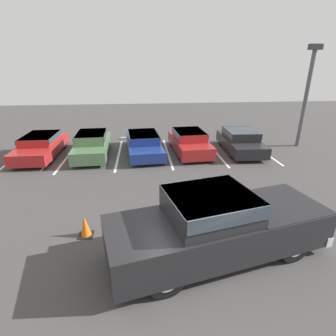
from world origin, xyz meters
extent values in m
plane|color=#423F3F|center=(0.00, 0.00, 0.00)|extent=(60.00, 60.00, 0.00)
cube|color=white|center=(-8.23, 9.18, 0.00)|extent=(0.12, 5.48, 0.01)
cube|color=white|center=(-5.40, 9.18, 0.00)|extent=(0.12, 5.48, 0.01)
cube|color=white|center=(-2.57, 9.18, 0.00)|extent=(0.12, 5.48, 0.01)
cube|color=white|center=(0.26, 9.18, 0.00)|extent=(0.12, 5.48, 0.01)
cube|color=white|center=(3.09, 9.18, 0.00)|extent=(0.12, 5.48, 0.01)
cube|color=white|center=(5.92, 9.18, 0.00)|extent=(0.12, 5.48, 0.01)
cube|color=black|center=(0.71, 0.32, 0.75)|extent=(6.11, 3.24, 0.97)
cube|color=black|center=(0.42, 0.25, 1.56)|extent=(2.45, 2.25, 0.65)
cube|color=#2D3842|center=(0.42, 0.25, 1.70)|extent=(2.42, 2.30, 0.36)
cube|color=black|center=(2.49, 0.73, 1.19)|extent=(2.53, 2.34, 0.14)
cube|color=silver|center=(3.46, 0.95, 0.39)|extent=(0.65, 2.02, 0.28)
cylinder|color=black|center=(2.22, 1.52, 0.45)|extent=(0.93, 0.48, 0.89)
cylinder|color=#ADADB2|center=(2.22, 1.52, 0.45)|extent=(0.55, 0.40, 0.49)
cylinder|color=black|center=(2.59, -0.10, 0.45)|extent=(0.93, 0.48, 0.89)
cylinder|color=#ADADB2|center=(2.59, -0.10, 0.45)|extent=(0.55, 0.40, 0.49)
cylinder|color=black|center=(-1.18, 0.73, 0.45)|extent=(0.93, 0.48, 0.89)
cylinder|color=#ADADB2|center=(-1.18, 0.73, 0.45)|extent=(0.55, 0.40, 0.49)
cylinder|color=black|center=(-0.81, -0.88, 0.45)|extent=(0.93, 0.48, 0.89)
cylinder|color=#ADADB2|center=(-0.81, -0.88, 0.45)|extent=(0.55, 0.40, 0.49)
cube|color=maroon|center=(-6.81, 9.34, 0.49)|extent=(1.84, 4.68, 0.60)
cube|color=maroon|center=(-6.81, 9.43, 1.00)|extent=(1.62, 2.44, 0.42)
cube|color=#2D3842|center=(-6.81, 9.43, 1.08)|extent=(1.69, 2.39, 0.25)
cylinder|color=black|center=(-6.03, 7.98, 0.34)|extent=(0.23, 0.68, 0.68)
cylinder|color=#ADADB2|center=(-6.03, 7.98, 0.34)|extent=(0.24, 0.37, 0.37)
cylinder|color=black|center=(-7.59, 7.98, 0.34)|extent=(0.23, 0.68, 0.68)
cylinder|color=#ADADB2|center=(-7.59, 7.98, 0.34)|extent=(0.24, 0.37, 0.37)
cylinder|color=black|center=(-6.02, 10.70, 0.34)|extent=(0.23, 0.68, 0.68)
cylinder|color=#ADADB2|center=(-6.02, 10.70, 0.34)|extent=(0.24, 0.37, 0.37)
cylinder|color=black|center=(-7.59, 10.70, 0.34)|extent=(0.23, 0.68, 0.68)
cylinder|color=#ADADB2|center=(-7.59, 10.70, 0.34)|extent=(0.24, 0.37, 0.37)
cube|color=#4C6B47|center=(-4.00, 9.15, 0.49)|extent=(1.92, 4.44, 0.63)
cube|color=#4C6B47|center=(-4.00, 9.24, 1.05)|extent=(1.62, 2.34, 0.49)
cube|color=#2D3842|center=(-4.00, 9.24, 1.15)|extent=(1.69, 2.29, 0.29)
cylinder|color=black|center=(-3.21, 7.91, 0.32)|extent=(0.25, 0.64, 0.64)
cylinder|color=#ADADB2|center=(-3.21, 7.91, 0.32)|extent=(0.25, 0.36, 0.35)
cylinder|color=black|center=(-4.68, 7.85, 0.32)|extent=(0.25, 0.64, 0.64)
cylinder|color=#ADADB2|center=(-4.68, 7.85, 0.32)|extent=(0.25, 0.36, 0.35)
cylinder|color=black|center=(-3.32, 10.45, 0.32)|extent=(0.25, 0.64, 0.64)
cylinder|color=#ADADB2|center=(-3.32, 10.45, 0.32)|extent=(0.25, 0.36, 0.35)
cylinder|color=black|center=(-4.79, 10.38, 0.32)|extent=(0.25, 0.64, 0.64)
cylinder|color=#ADADB2|center=(-4.79, 10.38, 0.32)|extent=(0.25, 0.36, 0.35)
cube|color=navy|center=(-1.12, 9.25, 0.45)|extent=(2.19, 4.86, 0.55)
cube|color=navy|center=(-1.13, 9.35, 0.94)|extent=(1.79, 2.58, 0.45)
cube|color=#2D3842|center=(-1.13, 9.35, 1.03)|extent=(1.86, 2.54, 0.27)
cylinder|color=black|center=(-0.23, 7.95, 0.31)|extent=(0.28, 0.64, 0.62)
cylinder|color=#ADADB2|center=(-0.23, 7.95, 0.31)|extent=(0.27, 0.36, 0.34)
cylinder|color=black|center=(-1.78, 7.82, 0.31)|extent=(0.28, 0.64, 0.62)
cylinder|color=#ADADB2|center=(-1.78, 7.82, 0.31)|extent=(0.27, 0.36, 0.34)
cylinder|color=black|center=(-0.46, 10.68, 0.31)|extent=(0.28, 0.64, 0.62)
cylinder|color=#ADADB2|center=(-0.46, 10.68, 0.31)|extent=(0.27, 0.36, 0.34)
cylinder|color=black|center=(-2.01, 10.56, 0.31)|extent=(0.28, 0.64, 0.62)
cylinder|color=#ADADB2|center=(-2.01, 10.56, 0.31)|extent=(0.27, 0.36, 0.34)
cube|color=maroon|center=(1.53, 9.17, 0.49)|extent=(2.06, 4.39, 0.64)
cube|color=maroon|center=(1.53, 9.25, 1.04)|extent=(1.71, 2.32, 0.46)
cube|color=#2D3842|center=(1.53, 9.25, 1.13)|extent=(1.78, 2.28, 0.28)
cylinder|color=black|center=(2.37, 7.98, 0.30)|extent=(0.28, 0.62, 0.60)
cylinder|color=#ADADB2|center=(2.37, 7.98, 0.30)|extent=(0.27, 0.35, 0.33)
cylinder|color=black|center=(0.85, 7.88, 0.30)|extent=(0.28, 0.62, 0.60)
cylinder|color=#ADADB2|center=(0.85, 7.88, 0.30)|extent=(0.27, 0.35, 0.33)
cylinder|color=black|center=(2.21, 10.46, 0.30)|extent=(0.28, 0.62, 0.60)
cylinder|color=#ADADB2|center=(2.21, 10.46, 0.30)|extent=(0.27, 0.35, 0.33)
cylinder|color=black|center=(0.69, 10.36, 0.30)|extent=(0.28, 0.62, 0.60)
cylinder|color=#ADADB2|center=(0.69, 10.36, 0.30)|extent=(0.27, 0.35, 0.33)
cube|color=#232326|center=(4.55, 9.03, 0.49)|extent=(2.00, 4.38, 0.62)
cube|color=#232326|center=(4.55, 9.12, 1.04)|extent=(1.70, 2.30, 0.50)
cube|color=#2D3842|center=(4.55, 9.12, 1.14)|extent=(1.77, 2.26, 0.30)
cylinder|color=black|center=(5.29, 7.75, 0.33)|extent=(0.25, 0.66, 0.65)
cylinder|color=#ADADB2|center=(5.29, 7.75, 0.33)|extent=(0.25, 0.37, 0.36)
cylinder|color=black|center=(3.71, 7.81, 0.33)|extent=(0.25, 0.66, 0.65)
cylinder|color=#ADADB2|center=(3.71, 7.81, 0.33)|extent=(0.25, 0.37, 0.36)
cylinder|color=black|center=(5.38, 10.25, 0.33)|extent=(0.25, 0.66, 0.65)
cylinder|color=#ADADB2|center=(5.38, 10.25, 0.33)|extent=(0.25, 0.37, 0.36)
cylinder|color=black|center=(3.81, 10.31, 0.33)|extent=(0.25, 0.66, 0.65)
cylinder|color=#ADADB2|center=(3.81, 10.31, 0.33)|extent=(0.25, 0.37, 0.36)
cylinder|color=#515156|center=(8.60, 9.78, 2.79)|extent=(0.24, 0.24, 5.58)
cube|color=#333338|center=(8.60, 9.78, 5.73)|extent=(0.70, 0.36, 0.30)
cube|color=black|center=(-2.99, 1.53, 0.01)|extent=(0.42, 0.42, 0.03)
cone|color=orange|center=(-2.99, 1.53, 0.33)|extent=(0.32, 0.32, 0.66)
cube|color=#B7B2A8|center=(-1.76, 12.44, 0.07)|extent=(1.79, 0.20, 0.14)
camera|label=1|loc=(-1.21, -5.31, 4.83)|focal=28.00mm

